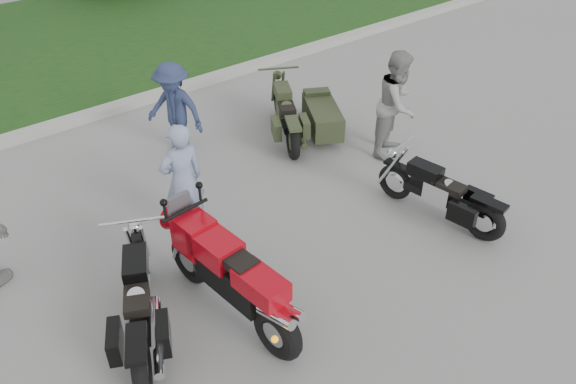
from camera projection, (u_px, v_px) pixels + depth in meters
ground at (282, 297)px, 6.98m from camera, size 80.00×80.00×0.00m
curb at (89, 116)px, 10.76m from camera, size 60.00×0.30×0.15m
grass_strip at (20, 52)px, 13.40m from camera, size 60.00×8.00×0.14m
sportbike_red at (231, 276)px, 6.36m from camera, size 0.52×2.31×1.10m
cruiser_left at (140, 308)px, 6.24m from camera, size 1.11×2.05×0.85m
cruiser_right at (444, 197)px, 8.02m from camera, size 0.54×2.05×0.79m
cruiser_sidecar at (308, 117)px, 10.03m from camera, size 1.66×2.04×0.84m
person_stripe at (182, 181)px, 7.56m from camera, size 0.64×0.44×1.70m
person_grey at (397, 104)px, 9.31m from camera, size 1.08×0.97×1.82m
person_denim at (174, 110)px, 9.34m from camera, size 1.03×1.22×1.63m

